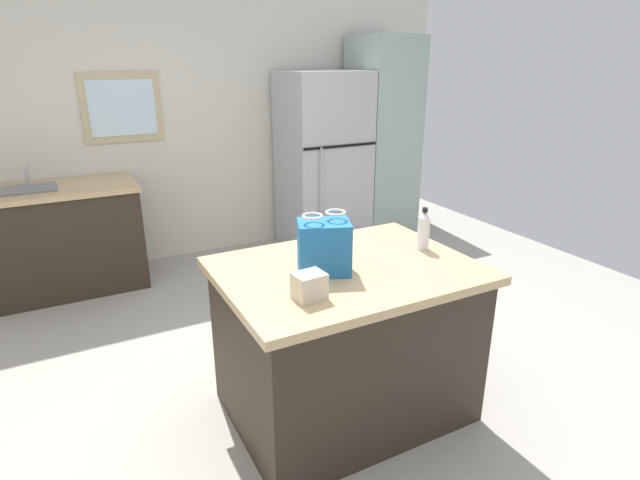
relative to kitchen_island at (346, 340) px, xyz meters
The scene contains 9 objects.
ground 0.55m from the kitchen_island, 114.87° to the left, with size 6.81×6.81×0.00m, color #ADA89E.
back_wall 3.01m from the kitchen_island, 92.90° to the left, with size 5.68×0.13×2.53m.
kitchen_island is the anchor object (origin of this frame).
refrigerator 2.76m from the kitchen_island, 64.47° to the left, with size 0.80×0.75×1.78m.
tall_cabinet 3.16m from the kitchen_island, 52.44° to the left, with size 0.59×0.67×2.11m.
sink_counter 2.81m from the kitchen_island, 117.38° to the left, with size 1.25×0.68×1.09m.
shopping_bag 0.59m from the kitchen_island, behind, with size 0.31×0.27×0.31m.
small_box 0.65m from the kitchen_island, 144.77° to the right, with size 0.14×0.11×0.12m, color beige.
bottle 0.74m from the kitchen_island, ahead, with size 0.07×0.07×0.24m.
Camera 1 is at (-1.12, -2.38, 1.91)m, focal length 28.48 mm.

